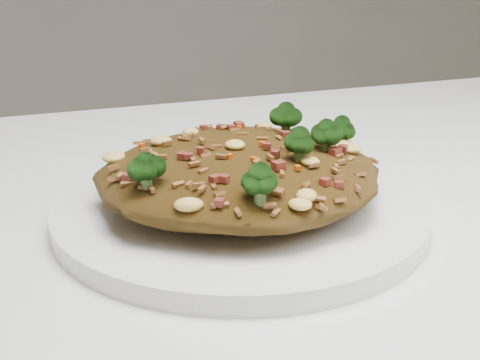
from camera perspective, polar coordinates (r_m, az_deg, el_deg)
name	(u,v)px	position (r m, az deg, el deg)	size (l,w,h in m)	color
plate	(240,209)	(0.47, 0.00, -2.53)	(0.26, 0.26, 0.01)	white
fried_rice	(241,164)	(0.45, 0.11, 1.41)	(0.19, 0.18, 0.06)	brown
fork	(283,153)	(0.56, 3.67, 2.31)	(0.14, 0.10, 0.00)	silver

